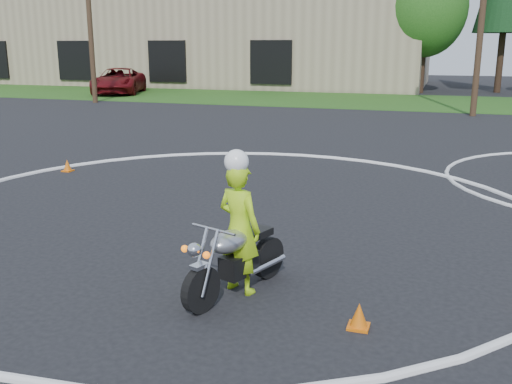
% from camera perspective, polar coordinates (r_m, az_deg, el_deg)
% --- Properties ---
extents(ground, '(120.00, 120.00, 0.00)m').
position_cam_1_polar(ground, '(8.44, -10.59, -7.35)').
color(ground, black).
rests_on(ground, ground).
extents(grass_strip, '(120.00, 10.00, 0.02)m').
position_cam_1_polar(grass_strip, '(34.18, 12.06, 8.90)').
color(grass_strip, '#1E4714').
rests_on(grass_strip, ground).
extents(course_markings, '(19.05, 19.05, 0.12)m').
position_cam_1_polar(course_markings, '(11.72, 9.35, -1.07)').
color(course_markings, silver).
rests_on(course_markings, ground).
extents(primary_motorcycle, '(0.91, 1.85, 1.01)m').
position_cam_1_polar(primary_motorcycle, '(7.25, -2.10, -6.66)').
color(primary_motorcycle, black).
rests_on(primary_motorcycle, ground).
extents(rider_primary_grp, '(0.72, 0.59, 1.87)m').
position_cam_1_polar(rider_primary_grp, '(7.23, -1.70, -3.25)').
color(rider_primary_grp, '#A4DB17').
rests_on(rider_primary_grp, ground).
extents(pickup_grp, '(4.67, 6.64, 1.68)m').
position_cam_1_polar(pickup_grp, '(39.70, -13.57, 10.74)').
color(pickup_grp, '#600B10').
rests_on(pickup_grp, ground).
extents(warehouse, '(41.00, 17.00, 8.30)m').
position_cam_1_polar(warehouse, '(51.69, -6.77, 15.47)').
color(warehouse, tan).
rests_on(warehouse, ground).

